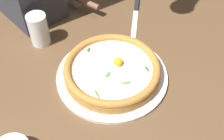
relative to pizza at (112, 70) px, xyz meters
name	(u,v)px	position (x,y,z in m)	size (l,w,h in m)	color
ground_plane	(120,84)	(0.03, 0.01, -0.05)	(2.40, 2.40, 0.03)	brown
pizza_plate	(112,76)	(0.00, 0.00, -0.03)	(0.34, 0.34, 0.01)	white
pizza	(112,70)	(0.00, 0.00, 0.00)	(0.29, 0.29, 0.06)	#B57E3B
pizza_cutter	(83,1)	(-0.35, 0.08, 0.01)	(0.16, 0.08, 0.09)	silver
table_knife	(136,11)	(-0.23, 0.25, -0.03)	(0.19, 0.16, 0.01)	silver
drinking_glass	(39,31)	(-0.26, -0.13, 0.01)	(0.06, 0.06, 0.11)	silver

